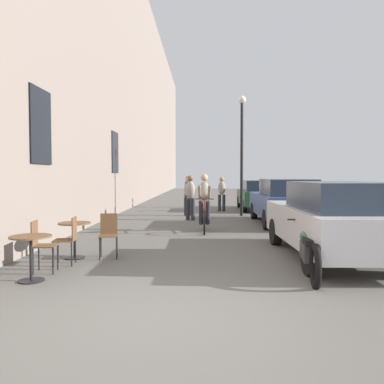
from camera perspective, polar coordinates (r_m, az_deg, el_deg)
The scene contains 17 objects.
ground_plane at distance 4.69m, azimuth -4.47°, elevation -18.35°, with size 88.00×88.00×0.00m, color #5B5954.
building_facade_left at distance 19.45m, azimuth -10.60°, elevation 17.61°, with size 0.54×68.00×13.52m.
cafe_table_near at distance 6.61m, azimuth -22.75°, elevation -7.70°, with size 0.64×0.64×0.72m.
cafe_chair_near_toward_street at distance 7.14m, azimuth -21.47°, elevation -6.97°, with size 0.42×0.42×0.89m.
cafe_table_mid at distance 8.12m, azimuth -17.00°, elevation -5.75°, with size 0.64×0.64×0.72m.
cafe_chair_mid_toward_street at distance 8.00m, azimuth -12.23°, elevation -5.84°, with size 0.44×0.44×0.89m.
cafe_chair_mid_toward_wall at distance 7.58m, azimuth -17.78°, elevation -6.37°, with size 0.42×0.42×0.89m.
cyclist_on_bicycle at distance 11.47m, azimuth 1.83°, elevation -1.81°, with size 0.52×1.76×1.74m.
pedestrian_near at distance 14.30m, azimuth -0.25°, elevation -0.44°, with size 0.38×0.29×1.67m.
pedestrian_mid at distance 15.90m, azimuth -0.58°, elevation -0.31°, with size 0.37×0.28×1.59m.
pedestrian_far at distance 17.89m, azimuth 4.42°, elevation 0.01°, with size 0.35×0.25×1.60m.
pedestrian_furthest at distance 19.99m, azimuth -0.63°, elevation 0.34°, with size 0.36×0.27×1.63m.
street_lamp at distance 15.98m, azimuth 7.38°, elevation 7.63°, with size 0.32×0.32×4.90m.
parked_car_nearest at distance 8.18m, azimuth 20.15°, elevation -3.77°, with size 1.89×4.36×1.54m.
parked_car_second at distance 13.46m, azimuth 13.52°, elevation -1.28°, with size 1.84×4.34×1.54m.
parked_car_third at distance 18.74m, azimuth 9.72°, elevation -0.39°, with size 1.72×4.03×1.43m.
parked_motorcycle at distance 6.82m, azimuth 16.94°, elevation -8.30°, with size 0.62×2.14×0.92m.
Camera 1 is at (0.47, -4.36, 1.67)m, focal length 36.04 mm.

